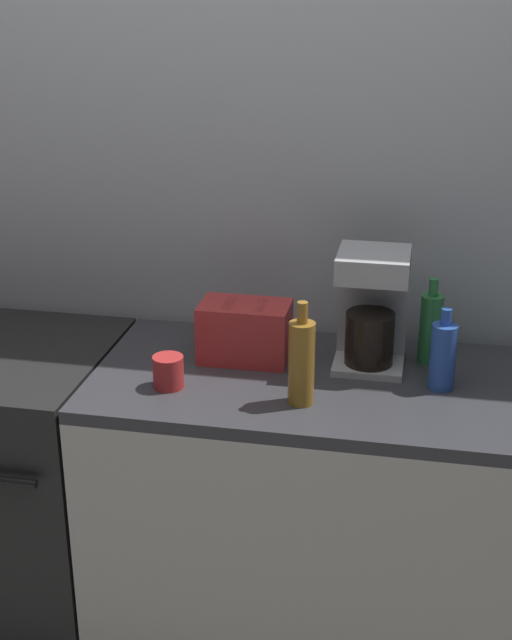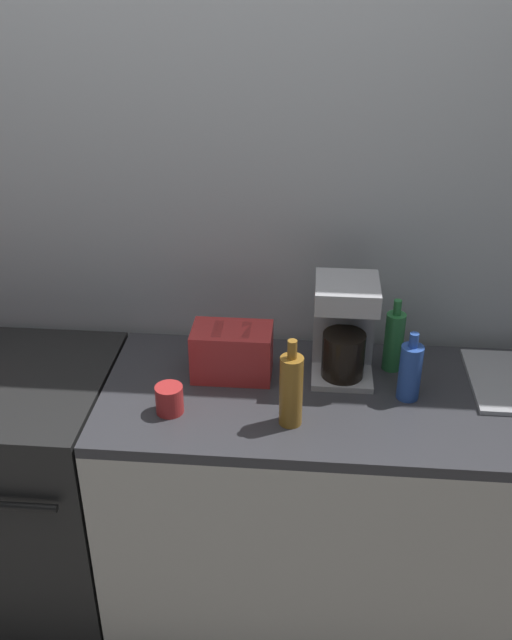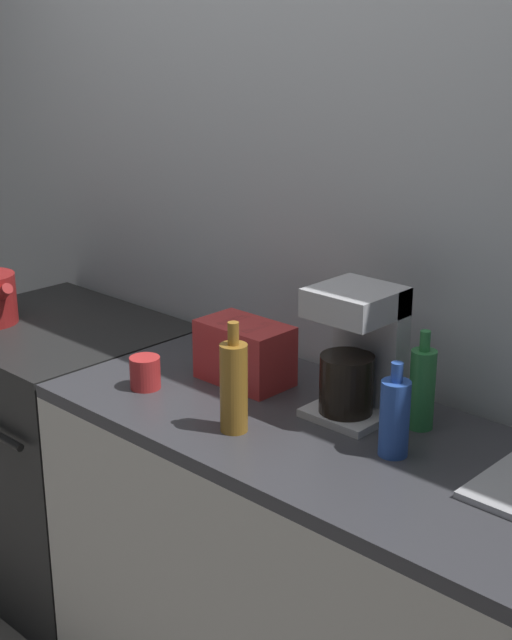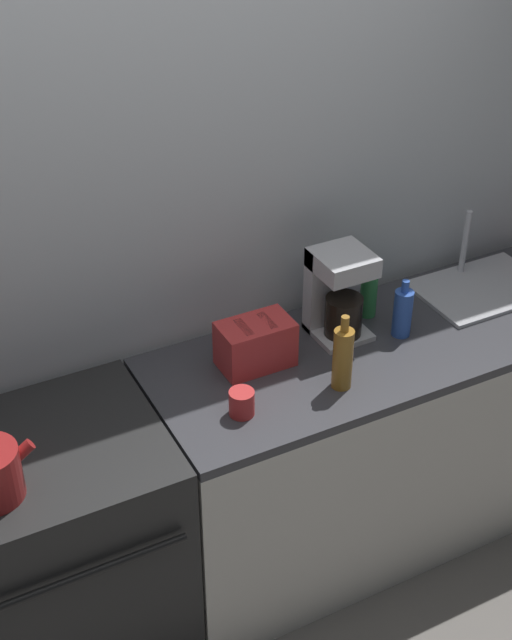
{
  "view_description": "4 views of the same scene",
  "coord_description": "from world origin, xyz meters",
  "px_view_note": "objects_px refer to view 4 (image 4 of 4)",
  "views": [
    {
      "loc": [
        0.61,
        -1.86,
        1.98
      ],
      "look_at": [
        0.18,
        0.33,
        1.08
      ],
      "focal_mm": 50.0,
      "sensor_mm": 36.0,
      "label": 1
    },
    {
      "loc": [
        0.37,
        -1.5,
        2.19
      ],
      "look_at": [
        0.21,
        0.38,
        1.15
      ],
      "focal_mm": 40.0,
      "sensor_mm": 36.0,
      "label": 2
    },
    {
      "loc": [
        1.71,
        -1.21,
        1.87
      ],
      "look_at": [
        0.18,
        0.41,
        1.12
      ],
      "focal_mm": 50.0,
      "sensor_mm": 36.0,
      "label": 3
    },
    {
      "loc": [
        -1.0,
        -1.78,
        2.76
      ],
      "look_at": [
        0.14,
        0.42,
        1.1
      ],
      "focal_mm": 50.0,
      "sensor_mm": 36.0,
      "label": 4
    }
  ],
  "objects_px": {
    "bottle_blue": "(403,312)",
    "bottle_amber": "(343,358)",
    "toaster": "(255,344)",
    "cup_red": "(242,403)",
    "bottle_green": "(369,291)",
    "coffee_maker": "(338,291)",
    "stove": "(57,552)"
  },
  "relations": [
    {
      "from": "bottle_green",
      "to": "bottle_blue",
      "type": "relative_size",
      "value": 1.11
    },
    {
      "from": "toaster",
      "to": "coffee_maker",
      "type": "xyz_separation_m",
      "value": [
        0.35,
        0.04,
        0.09
      ]
    },
    {
      "from": "stove",
      "to": "cup_red",
      "type": "relative_size",
      "value": 10.61
    },
    {
      "from": "cup_red",
      "to": "coffee_maker",
      "type": "bearing_deg",
      "value": 26.91
    },
    {
      "from": "coffee_maker",
      "to": "bottle_amber",
      "type": "bearing_deg",
      "value": -118.51
    },
    {
      "from": "stove",
      "to": "bottle_green",
      "type": "xyz_separation_m",
      "value": [
        1.3,
        0.17,
        0.56
      ]
    },
    {
      "from": "stove",
      "to": "bottle_amber",
      "type": "bearing_deg",
      "value": -8.95
    },
    {
      "from": "coffee_maker",
      "to": "bottle_green",
      "type": "distance_m",
      "value": 0.18
    },
    {
      "from": "toaster",
      "to": "cup_red",
      "type": "height_order",
      "value": "toaster"
    },
    {
      "from": "bottle_amber",
      "to": "cup_red",
      "type": "relative_size",
      "value": 3.15
    },
    {
      "from": "bottle_blue",
      "to": "stove",
      "type": "bearing_deg",
      "value": -179.83
    },
    {
      "from": "bottle_blue",
      "to": "bottle_green",
      "type": "bearing_deg",
      "value": 102.21
    },
    {
      "from": "stove",
      "to": "bottle_blue",
      "type": "relative_size",
      "value": 4.14
    },
    {
      "from": "toaster",
      "to": "coffee_maker",
      "type": "height_order",
      "value": "coffee_maker"
    },
    {
      "from": "bottle_amber",
      "to": "cup_red",
      "type": "height_order",
      "value": "bottle_amber"
    },
    {
      "from": "coffee_maker",
      "to": "bottle_green",
      "type": "xyz_separation_m",
      "value": [
        0.16,
        0.04,
        -0.07
      ]
    },
    {
      "from": "coffee_maker",
      "to": "bottle_blue",
      "type": "xyz_separation_m",
      "value": [
        0.2,
        -0.12,
        -0.08
      ]
    },
    {
      "from": "bottle_green",
      "to": "cup_red",
      "type": "bearing_deg",
      "value": -156.06
    },
    {
      "from": "bottle_green",
      "to": "coffee_maker",
      "type": "bearing_deg",
      "value": -166.3
    },
    {
      "from": "coffee_maker",
      "to": "bottle_amber",
      "type": "distance_m",
      "value": 0.33
    },
    {
      "from": "bottle_green",
      "to": "bottle_amber",
      "type": "bearing_deg",
      "value": -134.44
    },
    {
      "from": "toaster",
      "to": "bottle_blue",
      "type": "distance_m",
      "value": 0.55
    },
    {
      "from": "stove",
      "to": "bottle_blue",
      "type": "distance_m",
      "value": 1.44
    },
    {
      "from": "stove",
      "to": "bottle_amber",
      "type": "height_order",
      "value": "bottle_amber"
    },
    {
      "from": "bottle_green",
      "to": "bottle_amber",
      "type": "height_order",
      "value": "bottle_amber"
    },
    {
      "from": "cup_red",
      "to": "toaster",
      "type": "bearing_deg",
      "value": 53.29
    },
    {
      "from": "coffee_maker",
      "to": "cup_red",
      "type": "bearing_deg",
      "value": -153.09
    },
    {
      "from": "bottle_green",
      "to": "cup_red",
      "type": "relative_size",
      "value": 2.83
    },
    {
      "from": "stove",
      "to": "cup_red",
      "type": "distance_m",
      "value": 0.81
    },
    {
      "from": "toaster",
      "to": "bottle_green",
      "type": "relative_size",
      "value": 1.01
    },
    {
      "from": "bottle_blue",
      "to": "bottle_amber",
      "type": "relative_size",
      "value": 0.81
    },
    {
      "from": "bottle_green",
      "to": "bottle_blue",
      "type": "bearing_deg",
      "value": -77.79
    }
  ]
}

